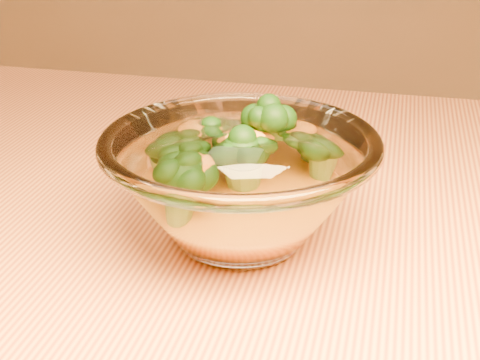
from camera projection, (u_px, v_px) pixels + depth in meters
The scene contains 4 objects.
table at pixel (251, 357), 0.53m from camera, with size 1.20×0.80×0.75m.
glass_bowl at pixel (240, 185), 0.48m from camera, with size 0.20×0.20×0.09m.
cheese_sauce at pixel (240, 208), 0.49m from camera, with size 0.11×0.11×0.03m, color orange.
broccoli_heap at pixel (236, 158), 0.49m from camera, with size 0.12×0.12×0.07m.
Camera 1 is at (0.09, -0.41, 1.01)m, focal length 50.00 mm.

